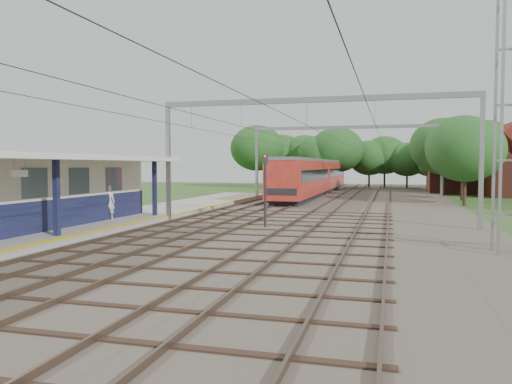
% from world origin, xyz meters
% --- Properties ---
extents(ground, '(160.00, 160.00, 0.00)m').
position_xyz_m(ground, '(0.00, 0.00, 0.00)').
color(ground, '#2D4C1E').
rests_on(ground, ground).
extents(ballast_bed, '(18.00, 90.00, 0.10)m').
position_xyz_m(ballast_bed, '(4.00, 30.00, 0.05)').
color(ballast_bed, '#473D33').
rests_on(ballast_bed, ground).
extents(platform, '(5.00, 52.00, 0.35)m').
position_xyz_m(platform, '(-7.50, 14.00, 0.17)').
color(platform, gray).
rests_on(platform, ground).
extents(yellow_stripe, '(0.45, 52.00, 0.01)m').
position_xyz_m(yellow_stripe, '(-5.25, 14.00, 0.35)').
color(yellow_stripe, yellow).
rests_on(yellow_stripe, platform).
extents(station_building, '(3.41, 18.00, 3.40)m').
position_xyz_m(station_building, '(-8.88, 7.00, 2.04)').
color(station_building, beige).
rests_on(station_building, platform).
extents(canopy, '(6.40, 20.00, 3.44)m').
position_xyz_m(canopy, '(-7.77, 6.00, 3.64)').
color(canopy, '#121539').
rests_on(canopy, platform).
extents(rail_tracks, '(11.80, 88.00, 0.15)m').
position_xyz_m(rail_tracks, '(1.50, 30.00, 0.18)').
color(rail_tracks, brown).
rests_on(rail_tracks, ballast_bed).
extents(catenary_system, '(17.22, 88.00, 7.00)m').
position_xyz_m(catenary_system, '(3.39, 25.28, 5.51)').
color(catenary_system, gray).
rests_on(catenary_system, ground).
extents(tree_band, '(31.72, 30.88, 8.82)m').
position_xyz_m(tree_band, '(3.84, 57.12, 4.92)').
color(tree_band, '#382619').
rests_on(tree_band, ground).
extents(house_far, '(8.00, 6.12, 8.66)m').
position_xyz_m(house_far, '(16.00, 52.00, 3.23)').
color(house_far, brown).
rests_on(house_far, ground).
extents(person, '(0.81, 0.69, 1.88)m').
position_xyz_m(person, '(-7.36, 12.34, 1.29)').
color(person, beige).
rests_on(person, platform).
extents(train, '(2.96, 36.89, 3.89)m').
position_xyz_m(train, '(-0.50, 43.93, 2.17)').
color(train, black).
rests_on(train, ballast_bed).
extents(signal_post, '(0.31, 0.29, 3.88)m').
position_xyz_m(signal_post, '(1.35, 13.13, 2.34)').
color(signal_post, black).
rests_on(signal_post, ground).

